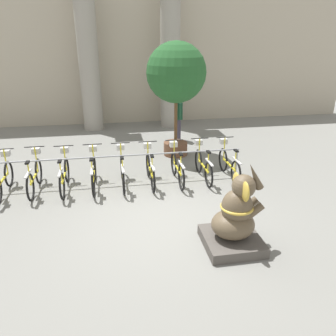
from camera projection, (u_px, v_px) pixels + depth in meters
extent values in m
plane|color=slate|center=(160.00, 218.00, 6.87)|extent=(60.00, 60.00, 0.00)
cube|color=#B2A893|center=(128.00, 51.00, 13.62)|extent=(20.00, 0.20, 6.00)
cylinder|color=gray|center=(89.00, 66.00, 12.64)|extent=(0.79, 0.79, 5.00)
cylinder|color=gray|center=(170.00, 65.00, 13.15)|extent=(0.79, 0.79, 5.00)
cylinder|color=gray|center=(236.00, 162.00, 8.90)|extent=(0.05, 0.05, 0.75)
cylinder|color=gray|center=(121.00, 156.00, 8.27)|extent=(6.27, 0.04, 0.04)
torus|color=black|center=(9.00, 174.00, 8.26)|extent=(0.05, 0.66, 0.66)
cube|color=yellow|center=(3.00, 180.00, 7.79)|extent=(0.04, 0.90, 0.04)
cylinder|color=yellow|center=(6.00, 162.00, 8.10)|extent=(0.03, 0.03, 0.67)
cylinder|color=black|center=(3.00, 149.00, 7.98)|extent=(0.48, 0.03, 0.03)
cube|color=#BCBCBC|center=(6.00, 153.00, 8.12)|extent=(0.20, 0.16, 0.14)
torus|color=black|center=(39.00, 171.00, 8.43)|extent=(0.05, 0.66, 0.66)
torus|color=black|center=(30.00, 187.00, 7.52)|extent=(0.05, 0.66, 0.66)
cube|color=yellow|center=(34.00, 177.00, 7.95)|extent=(0.04, 0.90, 0.04)
cube|color=#BCBCBC|center=(28.00, 174.00, 7.39)|extent=(0.06, 0.55, 0.03)
cylinder|color=yellow|center=(29.00, 175.00, 7.50)|extent=(0.03, 0.03, 0.55)
cube|color=black|center=(27.00, 163.00, 7.39)|extent=(0.08, 0.18, 0.04)
cylinder|color=yellow|center=(36.00, 159.00, 8.27)|extent=(0.03, 0.03, 0.67)
cylinder|color=black|center=(34.00, 147.00, 8.14)|extent=(0.48, 0.03, 0.03)
cube|color=#BCBCBC|center=(36.00, 151.00, 8.28)|extent=(0.20, 0.16, 0.14)
torus|color=black|center=(67.00, 170.00, 8.50)|extent=(0.05, 0.66, 0.66)
torus|color=black|center=(62.00, 186.00, 7.58)|extent=(0.05, 0.66, 0.66)
cube|color=yellow|center=(64.00, 176.00, 8.02)|extent=(0.04, 0.90, 0.04)
cube|color=#BCBCBC|center=(60.00, 172.00, 7.46)|extent=(0.06, 0.55, 0.03)
cylinder|color=yellow|center=(61.00, 173.00, 7.57)|extent=(0.03, 0.03, 0.55)
cube|color=black|center=(60.00, 161.00, 7.46)|extent=(0.08, 0.18, 0.04)
cylinder|color=yellow|center=(65.00, 158.00, 8.33)|extent=(0.03, 0.03, 0.67)
cylinder|color=black|center=(64.00, 146.00, 8.21)|extent=(0.48, 0.03, 0.03)
cube|color=#BCBCBC|center=(65.00, 150.00, 8.35)|extent=(0.20, 0.16, 0.14)
torus|color=black|center=(95.00, 168.00, 8.61)|extent=(0.05, 0.66, 0.66)
torus|color=black|center=(93.00, 184.00, 7.70)|extent=(0.05, 0.66, 0.66)
cube|color=yellow|center=(94.00, 174.00, 8.14)|extent=(0.04, 0.90, 0.04)
cube|color=#BCBCBC|center=(92.00, 170.00, 7.57)|extent=(0.06, 0.55, 0.03)
cylinder|color=yellow|center=(92.00, 171.00, 7.69)|extent=(0.03, 0.03, 0.55)
cube|color=black|center=(91.00, 159.00, 7.58)|extent=(0.08, 0.18, 0.04)
cylinder|color=yellow|center=(93.00, 157.00, 8.45)|extent=(0.03, 0.03, 0.67)
cylinder|color=black|center=(92.00, 144.00, 8.33)|extent=(0.48, 0.03, 0.03)
cube|color=#BCBCBC|center=(93.00, 148.00, 8.47)|extent=(0.20, 0.16, 0.14)
torus|color=black|center=(122.00, 167.00, 8.72)|extent=(0.05, 0.66, 0.66)
torus|color=black|center=(123.00, 182.00, 7.81)|extent=(0.05, 0.66, 0.66)
cube|color=yellow|center=(122.00, 172.00, 8.25)|extent=(0.04, 0.90, 0.04)
cube|color=#BCBCBC|center=(123.00, 168.00, 7.68)|extent=(0.06, 0.55, 0.03)
cylinder|color=yellow|center=(123.00, 169.00, 7.80)|extent=(0.03, 0.03, 0.55)
cube|color=black|center=(122.00, 158.00, 7.69)|extent=(0.08, 0.18, 0.04)
cylinder|color=yellow|center=(121.00, 155.00, 8.56)|extent=(0.03, 0.03, 0.67)
cylinder|color=black|center=(120.00, 143.00, 8.43)|extent=(0.48, 0.03, 0.03)
cube|color=#BCBCBC|center=(121.00, 147.00, 8.58)|extent=(0.20, 0.16, 0.14)
torus|color=black|center=(148.00, 165.00, 8.83)|extent=(0.05, 0.66, 0.66)
torus|color=black|center=(153.00, 180.00, 7.92)|extent=(0.05, 0.66, 0.66)
cube|color=yellow|center=(150.00, 170.00, 8.36)|extent=(0.04, 0.90, 0.04)
cube|color=#BCBCBC|center=(153.00, 167.00, 7.79)|extent=(0.06, 0.55, 0.03)
cylinder|color=yellow|center=(152.00, 168.00, 7.91)|extent=(0.03, 0.03, 0.55)
cube|color=black|center=(152.00, 156.00, 7.80)|extent=(0.08, 0.18, 0.04)
cylinder|color=yellow|center=(148.00, 154.00, 8.67)|extent=(0.03, 0.03, 0.67)
cylinder|color=black|center=(148.00, 142.00, 8.55)|extent=(0.48, 0.03, 0.03)
cube|color=#BCBCBC|center=(147.00, 146.00, 8.69)|extent=(0.20, 0.16, 0.14)
torus|color=black|center=(174.00, 163.00, 8.95)|extent=(0.05, 0.66, 0.66)
torus|color=black|center=(181.00, 178.00, 8.04)|extent=(0.05, 0.66, 0.66)
cube|color=yellow|center=(177.00, 168.00, 8.48)|extent=(0.04, 0.90, 0.04)
cube|color=#BCBCBC|center=(182.00, 165.00, 7.92)|extent=(0.06, 0.55, 0.03)
cylinder|color=yellow|center=(181.00, 166.00, 8.03)|extent=(0.03, 0.03, 0.55)
cube|color=black|center=(181.00, 154.00, 7.92)|extent=(0.08, 0.18, 0.04)
cylinder|color=yellow|center=(174.00, 152.00, 8.79)|extent=(0.03, 0.03, 0.67)
cylinder|color=black|center=(174.00, 140.00, 8.67)|extent=(0.48, 0.03, 0.03)
cube|color=#BCBCBC|center=(173.00, 144.00, 8.81)|extent=(0.20, 0.16, 0.14)
torus|color=black|center=(198.00, 161.00, 9.10)|extent=(0.05, 0.66, 0.66)
torus|color=black|center=(209.00, 175.00, 8.19)|extent=(0.05, 0.66, 0.66)
cube|color=yellow|center=(203.00, 166.00, 8.63)|extent=(0.04, 0.90, 0.04)
cube|color=#BCBCBC|center=(209.00, 162.00, 8.06)|extent=(0.06, 0.55, 0.03)
cylinder|color=yellow|center=(208.00, 163.00, 8.18)|extent=(0.03, 0.03, 0.55)
cube|color=black|center=(209.00, 152.00, 8.07)|extent=(0.08, 0.18, 0.04)
cylinder|color=yellow|center=(199.00, 150.00, 8.94)|extent=(0.03, 0.03, 0.67)
cylinder|color=black|center=(200.00, 138.00, 8.82)|extent=(0.48, 0.03, 0.03)
cube|color=#BCBCBC|center=(199.00, 142.00, 8.96)|extent=(0.20, 0.16, 0.14)
torus|color=black|center=(223.00, 160.00, 9.20)|extent=(0.05, 0.66, 0.66)
torus|color=black|center=(236.00, 173.00, 8.29)|extent=(0.05, 0.66, 0.66)
cube|color=yellow|center=(229.00, 164.00, 8.73)|extent=(0.04, 0.90, 0.04)
cube|color=#BCBCBC|center=(237.00, 161.00, 8.16)|extent=(0.06, 0.55, 0.03)
cylinder|color=yellow|center=(235.00, 162.00, 8.28)|extent=(0.03, 0.03, 0.55)
cube|color=black|center=(236.00, 151.00, 8.17)|extent=(0.08, 0.18, 0.04)
cylinder|color=yellow|center=(224.00, 149.00, 9.04)|extent=(0.03, 0.03, 0.67)
cylinder|color=black|center=(225.00, 137.00, 8.92)|extent=(0.48, 0.03, 0.03)
cube|color=#BCBCBC|center=(224.00, 141.00, 9.06)|extent=(0.20, 0.16, 0.14)
cube|color=#4C4742|center=(231.00, 241.00, 5.94)|extent=(1.01, 1.01, 0.19)
ellipsoid|color=brown|center=(233.00, 224.00, 5.81)|extent=(0.78, 0.69, 0.50)
ellipsoid|color=brown|center=(237.00, 207.00, 5.69)|extent=(0.55, 0.50, 0.64)
sphere|color=brown|center=(244.00, 186.00, 5.56)|extent=(0.41, 0.41, 0.41)
ellipsoid|color=gold|center=(236.00, 182.00, 5.74)|extent=(0.08, 0.29, 0.35)
ellipsoid|color=gold|center=(245.00, 192.00, 5.37)|extent=(0.08, 0.29, 0.35)
cone|color=brown|center=(255.00, 176.00, 5.53)|extent=(0.35, 0.15, 0.52)
cylinder|color=brown|center=(248.00, 206.00, 5.86)|extent=(0.41, 0.14, 0.36)
cylinder|color=brown|center=(253.00, 212.00, 5.65)|extent=(0.41, 0.14, 0.36)
torus|color=gold|center=(237.00, 207.00, 5.69)|extent=(0.58, 0.58, 0.05)
cylinder|color=#383342|center=(178.00, 129.00, 12.00)|extent=(0.11, 0.11, 0.80)
cylinder|color=#383342|center=(179.00, 130.00, 11.85)|extent=(0.11, 0.11, 0.80)
cube|color=#19472D|center=(179.00, 111.00, 11.66)|extent=(0.20, 0.32, 0.60)
sphere|color=tan|center=(179.00, 99.00, 11.50)|extent=(0.22, 0.22, 0.22)
cylinder|color=#19472D|center=(178.00, 109.00, 11.83)|extent=(0.07, 0.07, 0.54)
cylinder|color=#19472D|center=(180.00, 111.00, 11.47)|extent=(0.07, 0.07, 0.54)
cylinder|color=brown|center=(176.00, 148.00, 10.53)|extent=(0.76, 0.76, 0.42)
cylinder|color=brown|center=(176.00, 120.00, 10.18)|extent=(0.10, 0.10, 1.44)
sphere|color=#235628|center=(176.00, 72.00, 9.65)|extent=(1.79, 1.79, 1.79)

